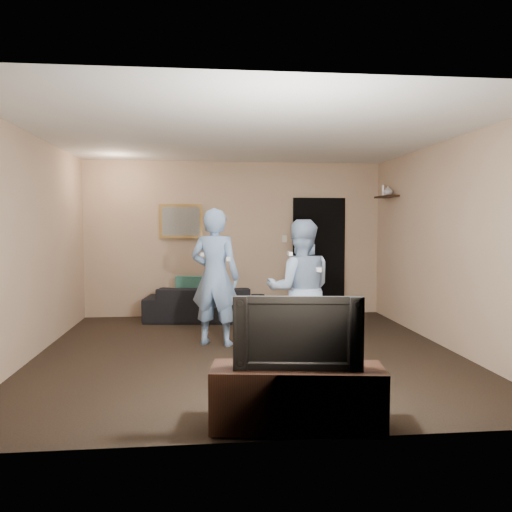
{
  "coord_description": "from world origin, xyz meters",
  "views": [
    {
      "loc": [
        -0.51,
        -5.95,
        1.56
      ],
      "look_at": [
        0.14,
        0.3,
        1.15
      ],
      "focal_mm": 35.0,
      "sensor_mm": 36.0,
      "label": 1
    }
  ],
  "objects": [
    {
      "name": "ground",
      "position": [
        0.0,
        0.0,
        0.0
      ],
      "size": [
        5.0,
        5.0,
        0.0
      ],
      "primitive_type": "plane",
      "color": "black",
      "rests_on": "ground"
    },
    {
      "name": "ceiling",
      "position": [
        0.0,
        0.0,
        2.6
      ],
      "size": [
        5.0,
        5.0,
        0.04
      ],
      "primitive_type": "cube",
      "color": "silver",
      "rests_on": "wall_back"
    },
    {
      "name": "wall_back",
      "position": [
        0.0,
        2.5,
        1.3
      ],
      "size": [
        5.0,
        0.04,
        2.6
      ],
      "primitive_type": "cube",
      "color": "tan",
      "rests_on": "ground"
    },
    {
      "name": "wall_front",
      "position": [
        0.0,
        -2.5,
        1.3
      ],
      "size": [
        5.0,
        0.04,
        2.6
      ],
      "primitive_type": "cube",
      "color": "tan",
      "rests_on": "ground"
    },
    {
      "name": "wall_left",
      "position": [
        -2.5,
        0.0,
        1.3
      ],
      "size": [
        0.04,
        5.0,
        2.6
      ],
      "primitive_type": "cube",
      "color": "tan",
      "rests_on": "ground"
    },
    {
      "name": "wall_right",
      "position": [
        2.5,
        0.0,
        1.3
      ],
      "size": [
        0.04,
        5.0,
        2.6
      ],
      "primitive_type": "cube",
      "color": "tan",
      "rests_on": "ground"
    },
    {
      "name": "sofa",
      "position": [
        -0.5,
        2.04,
        0.28
      ],
      "size": [
        1.98,
        0.96,
        0.56
      ],
      "primitive_type": "imported",
      "rotation": [
        0.0,
        0.0,
        3.03
      ],
      "color": "black",
      "rests_on": "ground"
    },
    {
      "name": "throw_pillow",
      "position": [
        -0.73,
        2.04,
        0.48
      ],
      "size": [
        0.49,
        0.21,
        0.48
      ],
      "primitive_type": "cube",
      "rotation": [
        0.0,
        0.0,
        -0.12
      ],
      "color": "#184A41",
      "rests_on": "sofa"
    },
    {
      "name": "painting_frame",
      "position": [
        -0.9,
        2.48,
        1.6
      ],
      "size": [
        0.72,
        0.05,
        0.57
      ],
      "primitive_type": "cube",
      "color": "olive",
      "rests_on": "wall_back"
    },
    {
      "name": "painting_canvas",
      "position": [
        -0.9,
        2.45,
        1.6
      ],
      "size": [
        0.62,
        0.01,
        0.47
      ],
      "primitive_type": "cube",
      "color": "slate",
      "rests_on": "painting_frame"
    },
    {
      "name": "doorway",
      "position": [
        1.45,
        2.47,
        1.0
      ],
      "size": [
        0.9,
        0.06,
        2.0
      ],
      "primitive_type": "cube",
      "color": "black",
      "rests_on": "ground"
    },
    {
      "name": "light_switch",
      "position": [
        0.85,
        2.48,
        1.3
      ],
      "size": [
        0.08,
        0.02,
        0.12
      ],
      "primitive_type": "cube",
      "color": "silver",
      "rests_on": "wall_back"
    },
    {
      "name": "wall_shelf",
      "position": [
        2.39,
        1.8,
        1.99
      ],
      "size": [
        0.2,
        0.6,
        0.03
      ],
      "primitive_type": "cube",
      "color": "black",
      "rests_on": "wall_right"
    },
    {
      "name": "shelf_vase",
      "position": [
        2.39,
        1.74,
        2.08
      ],
      "size": [
        0.15,
        0.15,
        0.15
      ],
      "primitive_type": "imported",
      "rotation": [
        0.0,
        0.0,
        0.07
      ],
      "color": "silver",
      "rests_on": "wall_shelf"
    },
    {
      "name": "shelf_figurine",
      "position": [
        2.39,
        1.94,
        2.09
      ],
      "size": [
        0.06,
        0.06,
        0.18
      ],
      "primitive_type": "cylinder",
      "color": "#B4B4B8",
      "rests_on": "wall_shelf"
    },
    {
      "name": "tv_console",
      "position": [
        0.18,
        -2.31,
        0.25
      ],
      "size": [
        1.34,
        0.59,
        0.46
      ],
      "primitive_type": "cube",
      "rotation": [
        0.0,
        0.0,
        -0.14
      ],
      "color": "black",
      "rests_on": "ground"
    },
    {
      "name": "television",
      "position": [
        0.18,
        -2.31,
        0.76
      ],
      "size": [
        0.96,
        0.26,
        0.55
      ],
      "primitive_type": "imported",
      "rotation": [
        0.0,
        0.0,
        -0.14
      ],
      "color": "black",
      "rests_on": "tv_console"
    },
    {
      "name": "wii_player_left",
      "position": [
        -0.38,
        0.42,
        0.88
      ],
      "size": [
        0.74,
        0.61,
        1.75
      ],
      "color": "#7CA3D8",
      "rests_on": "ground"
    },
    {
      "name": "wii_player_right",
      "position": [
        0.57,
        -0.37,
        0.8
      ],
      "size": [
        0.84,
        0.69,
        1.61
      ],
      "color": "#8199BB",
      "rests_on": "ground"
    }
  ]
}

